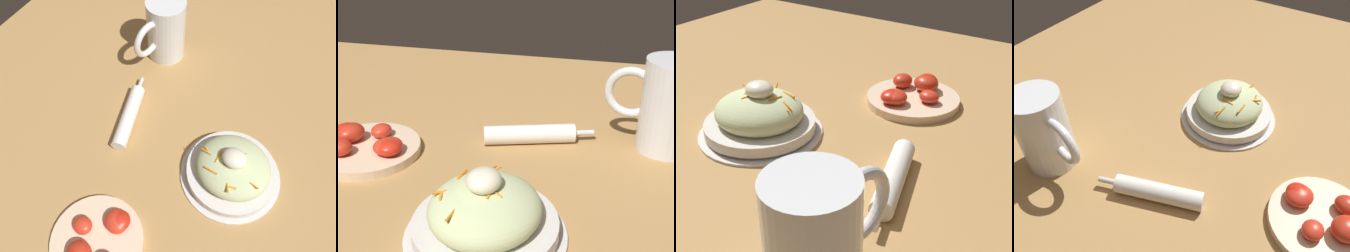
{
  "view_description": "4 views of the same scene",
  "coord_description": "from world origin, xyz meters",
  "views": [
    {
      "loc": [
        0.09,
        -0.3,
        0.68
      ],
      "look_at": [
        -0.1,
        0.02,
        0.07
      ],
      "focal_mm": 35.78,
      "sensor_mm": 36.0,
      "label": 1
    },
    {
      "loc": [
        0.52,
        0.15,
        0.4
      ],
      "look_at": [
        -0.15,
        -0.01,
        0.06
      ],
      "focal_mm": 48.77,
      "sensor_mm": 36.0,
      "label": 2
    },
    {
      "loc": [
        -0.47,
        0.53,
        0.41
      ],
      "look_at": [
        -0.12,
        0.02,
        0.07
      ],
      "focal_mm": 50.46,
      "sensor_mm": 36.0,
      "label": 3
    },
    {
      "loc": [
        -0.49,
        -0.21,
        0.53
      ],
      "look_at": [
        -0.1,
        0.04,
        0.09
      ],
      "focal_mm": 36.1,
      "sensor_mm": 36.0,
      "label": 4
    }
  ],
  "objects": [
    {
      "name": "tomato_plate",
      "position": [
        -0.1,
        -0.25,
        0.02
      ],
      "size": [
        0.18,
        0.18,
        0.05
      ],
      "color": "beige",
      "rests_on": "ground_plane"
    },
    {
      "name": "salad_plate",
      "position": [
        0.06,
        0.02,
        0.03
      ],
      "size": [
        0.22,
        0.22,
        0.1
      ],
      "color": "silver",
      "rests_on": "ground_plane"
    },
    {
      "name": "napkin_roll",
      "position": [
        -0.21,
        0.02,
        0.02
      ],
      "size": [
        0.08,
        0.2,
        0.03
      ],
      "color": "white",
      "rests_on": "ground_plane"
    },
    {
      "name": "ground_plane",
      "position": [
        0.0,
        0.0,
        0.0
      ],
      "size": [
        1.43,
        1.43,
        0.0
      ],
      "primitive_type": "plane",
      "color": "#B2844C"
    }
  ]
}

